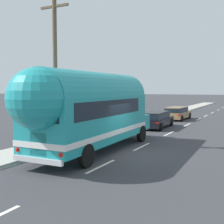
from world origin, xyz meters
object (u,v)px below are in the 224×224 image
object	(u,v)px
painted_bus	(90,108)
car_second	(177,112)
utility_pole	(55,68)
car_lead	(155,118)

from	to	relation	value
painted_bus	car_second	world-z (taller)	painted_bus
utility_pole	car_lead	size ratio (longest dim) A/B	1.76
car_lead	car_second	size ratio (longest dim) A/B	1.05
painted_bus	car_second	size ratio (longest dim) A/B	2.43
car_second	utility_pole	bearing A→B (deg)	-97.44
car_lead	car_second	bearing A→B (deg)	90.11
utility_pole	painted_bus	size ratio (longest dim) A/B	0.76
painted_bus	car_lead	bearing A→B (deg)	91.22
painted_bus	utility_pole	bearing A→B (deg)	169.60
utility_pole	car_lead	bearing A→B (deg)	77.33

